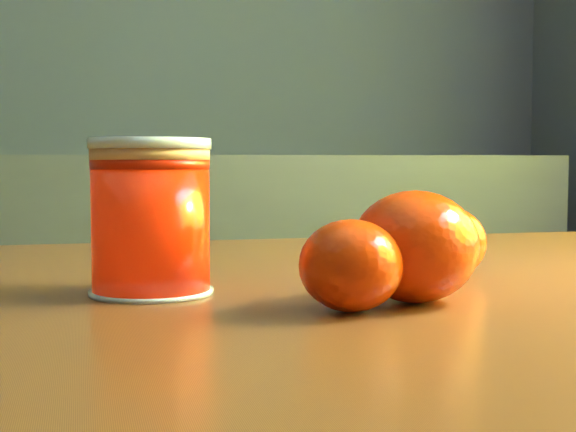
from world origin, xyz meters
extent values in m
cube|color=brown|center=(0.91, -0.01, 0.78)|extent=(1.16, 0.88, 0.04)
cylinder|color=#FF2105|center=(0.73, -0.01, 0.84)|extent=(0.07, 0.07, 0.09)
cylinder|color=#EC9E60|center=(0.73, -0.01, 0.89)|extent=(0.08, 0.08, 0.01)
cylinder|color=silver|center=(0.73, -0.01, 0.89)|extent=(0.08, 0.08, 0.00)
ellipsoid|color=red|center=(0.89, -0.06, 0.83)|extent=(0.08, 0.08, 0.07)
ellipsoid|color=red|center=(0.94, 0.03, 0.82)|extent=(0.08, 0.08, 0.05)
ellipsoid|color=red|center=(0.84, -0.08, 0.82)|extent=(0.06, 0.06, 0.05)
camera|label=1|loc=(0.76, -0.52, 0.88)|focal=50.00mm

